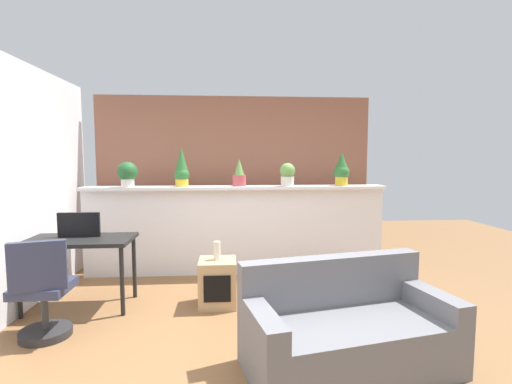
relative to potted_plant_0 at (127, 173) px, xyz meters
name	(u,v)px	position (x,y,z in m)	size (l,w,h in m)	color
ground_plane	(242,344)	(1.42, -1.93, -1.39)	(12.00, 12.00, 0.00)	brown
divider_wall	(236,231)	(1.42, 0.07, -0.81)	(4.06, 0.16, 1.17)	white
plant_shelf	(236,188)	(1.42, 0.03, -0.20)	(4.06, 0.31, 0.04)	white
brick_wall_behind	(235,180)	(1.42, 0.67, -0.14)	(4.06, 0.10, 2.50)	#935B47
potted_plant_0	(127,173)	(0.00, 0.00, 0.00)	(0.26, 0.26, 0.33)	silver
potted_plant_1	(182,169)	(0.70, 0.04, 0.06)	(0.20, 0.20, 0.52)	gold
potted_plant_2	(239,174)	(1.47, 0.06, -0.02)	(0.18, 0.18, 0.37)	#B7474C
potted_plant_3	(287,174)	(2.12, 0.00, -0.02)	(0.21, 0.21, 0.31)	silver
potted_plant_4	(342,170)	(2.88, 0.04, 0.04)	(0.21, 0.21, 0.46)	gold
desk	(79,246)	(-0.26, -1.01, -0.73)	(1.10, 0.60, 0.75)	black
tv_monitor	(79,225)	(-0.29, -0.93, -0.51)	(0.44, 0.04, 0.26)	black
office_chair	(43,297)	(-0.31, -1.73, -1.00)	(0.49, 0.50, 0.91)	#262628
side_cube_shelf	(218,283)	(1.19, -1.06, -1.14)	(0.40, 0.41, 0.50)	tan
vase_on_shelf	(217,250)	(1.19, -1.04, -0.79)	(0.08, 0.08, 0.20)	silver
couch	(347,331)	(2.21, -2.35, -1.11)	(1.68, 1.07, 0.80)	slate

